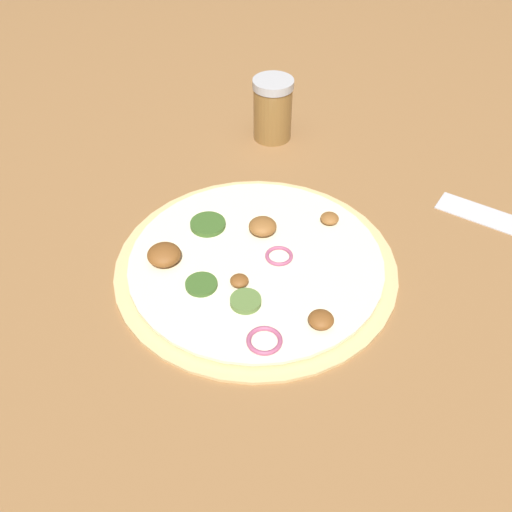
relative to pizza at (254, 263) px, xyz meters
name	(u,v)px	position (x,y,z in m)	size (l,w,h in m)	color
ground_plane	(256,267)	(0.00, 0.00, -0.01)	(3.00, 3.00, 0.00)	olive
pizza	(254,263)	(0.00, 0.00, 0.00)	(0.33, 0.33, 0.03)	#D6B77A
spice_jar	(273,109)	(-0.25, -0.14, 0.04)	(0.06, 0.06, 0.09)	olive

